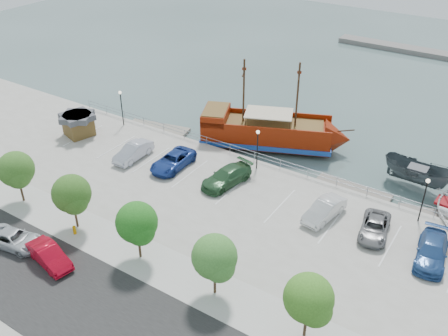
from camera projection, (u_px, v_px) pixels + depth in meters
The scene contains 27 objects.
ground at pixel (221, 208), 46.21m from camera, with size 160.00×160.00×0.00m, color #3B504E.
street at pixel (94, 311), 34.22m from camera, with size 100.00×8.00×0.04m, color black.
sidewalk at pixel (151, 261), 38.52m from camera, with size 100.00×4.00×0.05m, color #AEADAA.
seawall_railing at pixel (263, 158), 51.00m from camera, with size 50.00×0.06×1.00m.
pirate_ship at pixel (277, 133), 55.23m from camera, with size 16.79×10.41×10.48m.
patrol_boat at pixel (417, 175), 48.57m from camera, with size 2.57×6.82×2.64m, color #3A4348.
dock_west at pixel (158, 128), 59.68m from camera, with size 7.55×2.16×0.43m, color gray.
dock_mid at pixel (352, 190), 48.41m from camera, with size 7.39×2.11×0.42m, color gray.
dock_east at pixel (434, 216), 44.88m from camera, with size 6.27×1.79×0.36m, color slate.
shed at pixel (78, 124), 55.90m from camera, with size 3.86×3.86×2.55m.
street_van at pixel (14, 239), 39.80m from camera, with size 2.25×4.88×1.36m, color silver.
street_sedan at pixel (49, 255), 37.99m from camera, with size 1.60×4.59×1.51m, color #B2061C.
fire_hydrant at pixel (74, 230), 41.17m from camera, with size 0.29×0.29×0.83m.
lamp_post_left at pixel (121, 102), 57.17m from camera, with size 0.36×0.36×4.28m.
lamp_post_mid at pixel (258, 143), 48.81m from camera, with size 0.36×0.36×4.28m.
lamp_post_right at pixel (425, 193), 41.39m from camera, with size 0.36×0.36×4.28m.
tree_b at pixel (17, 171), 43.65m from camera, with size 3.30×3.20×5.00m.
tree_c at pixel (72, 195), 40.40m from camera, with size 3.30×3.20×5.00m.
tree_d at pixel (138, 224), 37.15m from camera, with size 3.30×3.20×5.00m.
tree_e at pixel (216, 259), 33.90m from camera, with size 3.30×3.20×5.00m.
tree_f at pixel (310, 301), 30.65m from camera, with size 3.30×3.20×5.00m.
parked_car_b at pixel (133, 152), 51.61m from camera, with size 1.70×4.88×1.61m, color #B4B7C7.
parked_car_c at pixel (173, 161), 50.12m from camera, with size 2.53×5.48×1.52m, color navy.
parked_car_d at pixel (227, 177), 47.48m from camera, with size 2.27×5.59×1.62m, color #2E5B34.
parked_car_f at pixel (324, 210), 42.92m from camera, with size 1.69×4.86×1.60m, color silver.
parked_car_g at pixel (375, 228), 41.05m from camera, with size 2.23×4.83×1.34m, color slate.
parked_car_h at pixel (432, 251), 38.35m from camera, with size 2.23×5.48×1.59m, color #274B87.
Camera 1 is at (20.61, -31.34, 26.25)m, focal length 40.00 mm.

